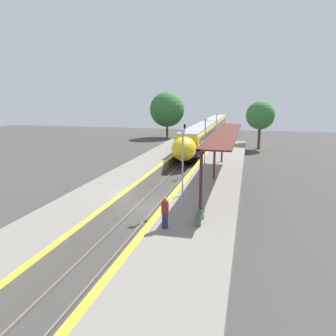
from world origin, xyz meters
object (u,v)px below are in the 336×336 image
Objects in this scene: person_waiting at (165,212)px; lamppost_mid at (205,138)px; railway_signal at (185,135)px; lamppost_far at (216,128)px; lamppost_near at (183,158)px; platform_bench at (201,215)px; train at (208,131)px.

lamppost_mid is (-0.29, 18.05, 1.86)m from person_waiting.
lamppost_mid reaches higher than railway_signal.
lamppost_mid reaches higher than person_waiting.
lamppost_far is (-0.29, 29.95, 1.86)m from person_waiting.
lamppost_near is at bearing -79.27° from railway_signal.
lamppost_mid reaches higher than platform_bench.
platform_bench is at bearing -83.04° from lamppost_mid.
train is 9.83× the size of lamppost_near.
platform_bench is 30.08m from railway_signal.
platform_bench is 0.92× the size of person_waiting.
railway_signal is (-2.09, -10.64, 0.34)m from train.
lamppost_mid is 1.00× the size of lamppost_far.
lamppost_far is (2.54, -11.25, 1.57)m from train.
person_waiting is at bearing -80.87° from railway_signal.
train is at bearing 96.55° from platform_bench.
platform_bench is 2.20m from person_waiting.
railway_signal is 13.39m from lamppost_mid.
train is at bearing 102.71° from lamppost_far.
train is 26.94× the size of person_waiting.
platform_bench is 28.87m from lamppost_far.
lamppost_mid is (-2.05, 16.81, 2.30)m from platform_bench.
railway_signal reaches higher than platform_bench.
lamppost_near reaches higher than person_waiting.
train is 9.83× the size of lamppost_mid.
lamppost_near is at bearing -85.86° from train.
platform_bench is (4.59, -39.96, -0.73)m from train.
train is 9.83× the size of lamppost_far.
lamppost_mid is (0.00, 11.90, 0.00)m from lamppost_near.
person_waiting is 6.43m from lamppost_near.
lamppost_near is (-0.29, 6.15, 1.86)m from person_waiting.
railway_signal is at bearing 110.29° from lamppost_mid.
platform_bench is 0.39× the size of railway_signal.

